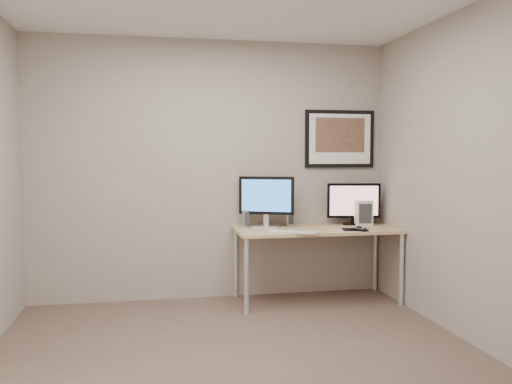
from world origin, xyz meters
The scene contains 13 objects.
floor centered at (0.00, 0.00, 0.00)m, with size 3.60×3.60×0.00m, color brown.
room centered at (0.00, 0.45, 1.64)m, with size 3.60×3.60×3.60m.
desk centered at (1.00, 1.35, 0.66)m, with size 1.60×0.70×0.73m.
framed_art centered at (1.35, 1.68, 1.62)m, with size 0.75×0.04×0.60m.
monitor_large centered at (0.53, 1.52, 1.01)m, with size 0.53×0.27×0.51m.
monitor_tv centered at (1.45, 1.52, 0.96)m, with size 0.54×0.17×0.43m.
speaker_left centered at (0.32, 1.54, 0.82)m, with size 0.07×0.07×0.17m, color #B3B3B8.
speaker_right centered at (0.78, 1.60, 0.83)m, with size 0.08×0.08×0.19m, color #B3B3B8.
keyboard centered at (0.68, 1.07, 0.74)m, with size 0.47×0.12×0.02m, color #BCBCC1.
mousepad centered at (1.33, 1.17, 0.73)m, with size 0.24×0.21×0.00m, color black.
mouse centered at (1.37, 1.15, 0.75)m, with size 0.06×0.10×0.04m, color black.
remote centered at (1.34, 1.10, 0.74)m, with size 0.05×0.18×0.02m, color black.
fan_unit centered at (1.54, 1.46, 0.86)m, with size 0.17×0.12×0.26m, color silver.
Camera 1 is at (-0.61, -3.74, 1.46)m, focal length 38.00 mm.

